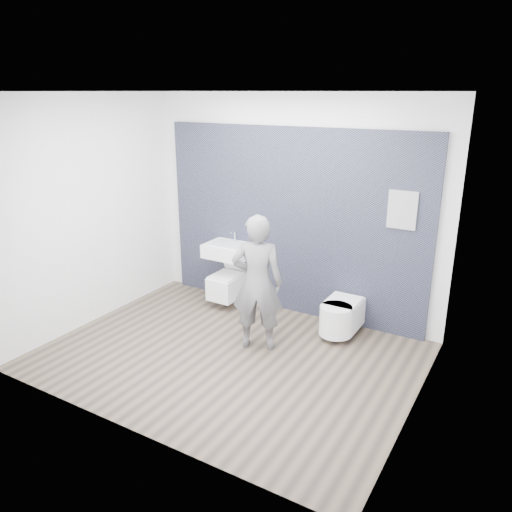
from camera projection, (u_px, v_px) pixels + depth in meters
The scene contains 8 objects.
ground at pixel (229, 356), 5.55m from camera, with size 4.00×4.00×0.00m, color brown.
room_shell at pixel (226, 202), 5.01m from camera, with size 4.00×4.00×4.00m.
tile_wall at pixel (288, 308), 6.76m from camera, with size 3.60×0.06×2.40m, color black.
washbasin at pixel (228, 250), 6.68m from camera, with size 0.60×0.45×0.45m.
toilet_square at pixel (228, 284), 6.81m from camera, with size 0.36×0.53×0.69m.
toilet_rounded at pixel (340, 316), 5.96m from camera, with size 0.40×0.67×0.36m.
info_placard at pixel (391, 334), 6.04m from camera, with size 0.33×0.03×0.43m, color silver.
visitor at pixel (257, 283), 5.52m from camera, with size 0.57×0.37×1.56m, color slate.
Camera 1 is at (2.76, -4.09, 2.81)m, focal length 35.00 mm.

